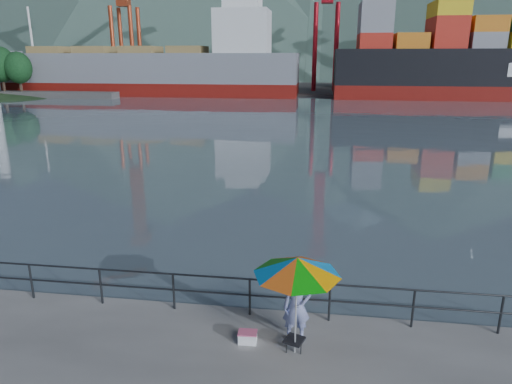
% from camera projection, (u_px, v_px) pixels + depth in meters
% --- Properties ---
extents(harbor_water, '(500.00, 280.00, 0.00)m').
position_uv_depth(harbor_water, '(306.00, 80.00, 133.91)').
color(harbor_water, slate).
rests_on(harbor_water, ground).
extents(far_dock, '(200.00, 40.00, 0.40)m').
position_uv_depth(far_dock, '(347.00, 88.00, 97.44)').
color(far_dock, '#514F4C').
rests_on(far_dock, ground).
extents(guardrail, '(22.00, 0.06, 1.03)m').
position_uv_depth(guardrail, '(137.00, 288.00, 11.95)').
color(guardrail, '#2D3033').
rests_on(guardrail, ground).
extents(port_cranes, '(116.00, 28.00, 38.40)m').
position_uv_depth(port_cranes, '(474.00, 1.00, 81.54)').
color(port_cranes, '#C44320').
rests_on(port_cranes, ground).
extents(container_stacks, '(58.00, 8.40, 7.80)m').
position_uv_depth(container_stacks, '(455.00, 74.00, 94.64)').
color(container_stacks, red).
rests_on(container_stacks, ground).
extents(fisherman, '(0.69, 0.50, 1.75)m').
position_uv_depth(fisherman, '(297.00, 306.00, 10.41)').
color(fisherman, navy).
rests_on(fisherman, ground).
extents(beach_umbrella, '(2.01, 2.01, 2.31)m').
position_uv_depth(beach_umbrella, '(297.00, 266.00, 9.60)').
color(beach_umbrella, white).
rests_on(beach_umbrella, ground).
extents(folding_stool, '(0.52, 0.52, 0.27)m').
position_uv_depth(folding_stool, '(294.00, 344.00, 10.26)').
color(folding_stool, black).
rests_on(folding_stool, ground).
extents(cooler_bag, '(0.43, 0.30, 0.24)m').
position_uv_depth(cooler_bag, '(248.00, 338.00, 10.52)').
color(cooler_bag, white).
rests_on(cooler_bag, ground).
extents(fishing_rod, '(0.76, 1.66, 1.28)m').
position_uv_depth(fishing_rod, '(292.00, 307.00, 12.03)').
color(fishing_rod, black).
rests_on(fishing_rod, ground).
extents(bulk_carrier, '(52.60, 9.10, 14.50)m').
position_uv_depth(bulk_carrier, '(161.00, 70.00, 81.03)').
color(bulk_carrier, maroon).
rests_on(bulk_carrier, ground).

